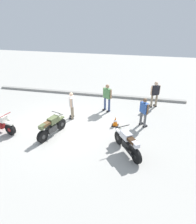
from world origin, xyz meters
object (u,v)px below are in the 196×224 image
at_px(motorcycle_cream_vintage, 0,123).
at_px(person_in_white_shirt, 72,104).
at_px(motorcycle_silver_cruiser, 127,143).
at_px(person_in_blue_shirt, 144,111).
at_px(traffic_cone, 115,121).
at_px(person_in_green_shirt, 107,96).
at_px(person_in_black_shirt, 155,93).
at_px(motorcycle_olive_vintage, 52,127).

bearing_deg(motorcycle_cream_vintage, person_in_white_shirt, 48.52).
height_order(motorcycle_silver_cruiser, person_in_blue_shirt, person_in_blue_shirt).
bearing_deg(traffic_cone, motorcycle_silver_cruiser, -69.86).
bearing_deg(person_in_green_shirt, person_in_white_shirt, -22.80).
xyz_separation_m(motorcycle_cream_vintage, person_in_green_shirt, (4.95, 3.47, 0.50)).
height_order(person_in_black_shirt, traffic_cone, person_in_black_shirt).
height_order(person_in_green_shirt, traffic_cone, person_in_green_shirt).
height_order(motorcycle_silver_cruiser, traffic_cone, motorcycle_silver_cruiser).
bearing_deg(motorcycle_cream_vintage, person_in_blue_shirt, 30.49).
height_order(person_in_black_shirt, person_in_white_shirt, person_in_black_shirt).
bearing_deg(person_in_black_shirt, traffic_cone, 113.98).
xyz_separation_m(motorcycle_silver_cruiser, person_in_white_shirt, (-3.35, 2.57, 0.37)).
bearing_deg(person_in_green_shirt, person_in_blue_shirt, 87.45).
height_order(motorcycle_silver_cruiser, person_in_white_shirt, person_in_white_shirt).
distance_m(person_in_blue_shirt, traffic_cone, 1.61).
height_order(motorcycle_olive_vintage, person_in_black_shirt, person_in_black_shirt).
relative_size(person_in_white_shirt, traffic_cone, 2.98).
height_order(motorcycle_olive_vintage, motorcycle_cream_vintage, same).
distance_m(motorcycle_silver_cruiser, motorcycle_olive_vintage, 3.82).
xyz_separation_m(motorcycle_olive_vintage, person_in_black_shirt, (5.07, 4.46, 0.49)).
bearing_deg(motorcycle_silver_cruiser, person_in_white_shirt, 16.72).
bearing_deg(person_in_blue_shirt, person_in_green_shirt, 106.74).
distance_m(motorcycle_cream_vintage, traffic_cone, 5.96).
bearing_deg(motorcycle_cream_vintage, motorcycle_silver_cruiser, 10.61).
distance_m(person_in_black_shirt, person_in_white_shirt, 5.29).
height_order(person_in_blue_shirt, person_in_white_shirt, person_in_blue_shirt).
relative_size(motorcycle_olive_vintage, person_in_green_shirt, 1.11).
height_order(person_in_blue_shirt, person_in_black_shirt, person_in_black_shirt).
relative_size(person_in_blue_shirt, person_in_white_shirt, 1.02).
xyz_separation_m(motorcycle_cream_vintage, person_in_black_shirt, (7.81, 4.64, 0.49)).
distance_m(person_in_white_shirt, traffic_cone, 2.65).
bearing_deg(person_in_green_shirt, person_in_black_shirt, 142.67).
xyz_separation_m(person_in_white_shirt, traffic_cone, (2.55, -0.37, -0.63)).
bearing_deg(motorcycle_silver_cruiser, person_in_black_shirt, -50.26).
bearing_deg(person_in_blue_shirt, person_in_black_shirt, 35.30).
xyz_separation_m(person_in_blue_shirt, person_in_green_shirt, (-2.19, 1.42, 0.07)).
xyz_separation_m(person_in_blue_shirt, traffic_cone, (-1.45, -0.29, -0.65)).
distance_m(motorcycle_silver_cruiser, person_in_green_shirt, 4.23).
xyz_separation_m(motorcycle_silver_cruiser, person_in_black_shirt, (1.31, 5.08, 0.45)).
relative_size(motorcycle_cream_vintage, person_in_black_shirt, 1.13).
xyz_separation_m(motorcycle_olive_vintage, motorcycle_cream_vintage, (-2.73, -0.18, 0.00)).
bearing_deg(person_in_blue_shirt, traffic_cone, 151.11).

